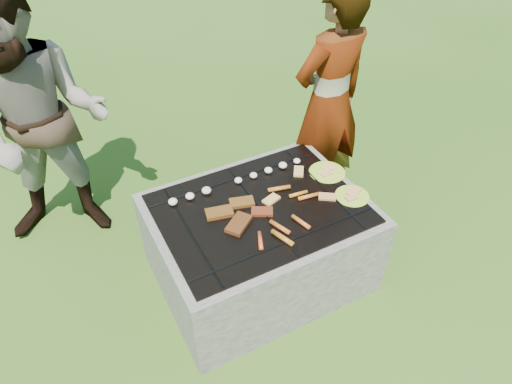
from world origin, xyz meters
TOP-DOWN VIEW (x-y plane):
  - lawn at (0.00, 0.00)m, footprint 60.00×60.00m
  - fire_pit at (0.00, 0.00)m, footprint 1.30×1.00m
  - mushrooms at (-0.03, 0.28)m, footprint 0.94×0.06m
  - pork_slabs at (-0.15, 0.01)m, footprint 0.39×0.31m
  - sausages at (0.10, -0.15)m, footprint 0.55×0.49m
  - bread_on_grate at (0.30, 0.03)m, footprint 0.44×0.42m
  - plate_far at (0.56, 0.10)m, footprint 0.30×0.30m
  - plate_near at (0.56, -0.17)m, footprint 0.24×0.24m
  - cook at (0.84, 0.51)m, footprint 0.66×0.47m
  - bystander at (-1.02, 1.05)m, footprint 1.08×0.96m

SIDE VIEW (x-z plane):
  - lawn at x=0.00m, z-range 0.00..0.00m
  - fire_pit at x=0.00m, z-range -0.03..0.59m
  - plate_far at x=0.56m, z-range 0.59..0.62m
  - plate_near at x=0.56m, z-range 0.59..0.63m
  - bread_on_grate at x=0.30m, z-range 0.61..0.63m
  - pork_slabs at x=-0.15m, z-range 0.61..0.64m
  - sausages at x=0.10m, z-range 0.61..0.64m
  - mushrooms at x=-0.03m, z-range 0.61..0.65m
  - cook at x=0.84m, z-range 0.00..1.72m
  - bystander at x=-1.02m, z-range 0.00..1.84m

